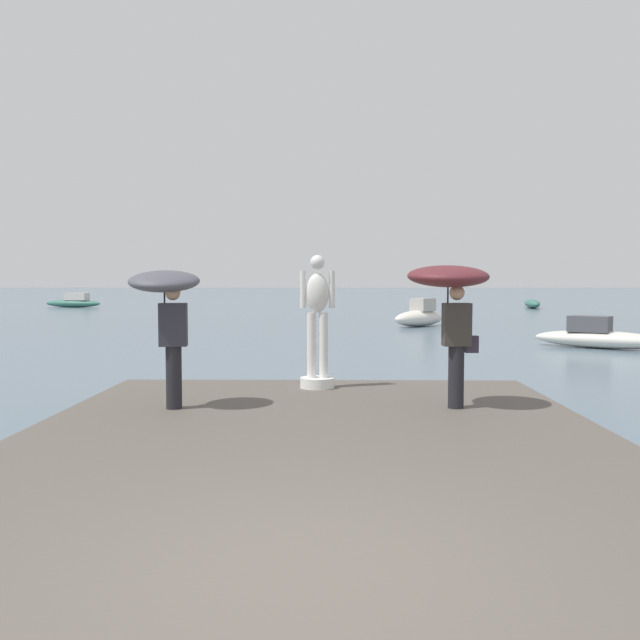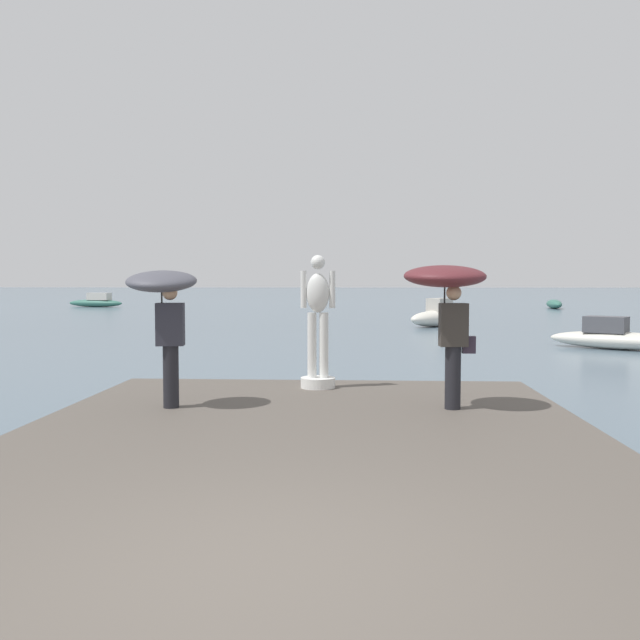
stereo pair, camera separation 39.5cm
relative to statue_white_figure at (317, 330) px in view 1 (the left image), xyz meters
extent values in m
plane|color=slate|center=(0.05, 32.98, -1.38)|extent=(400.00, 400.00, 0.00)
cube|color=#564F47|center=(0.05, -4.58, -1.18)|extent=(7.04, 10.90, 0.40)
cylinder|color=white|center=(0.00, 0.00, -0.89)|extent=(0.58, 0.58, 0.17)
cylinder|color=white|center=(-0.10, 0.00, -0.26)|extent=(0.15, 0.15, 1.09)
cylinder|color=white|center=(0.10, 0.00, -0.26)|extent=(0.15, 0.15, 1.09)
ellipsoid|color=white|center=(0.00, 0.00, 0.62)|extent=(0.38, 0.26, 0.66)
sphere|color=white|center=(0.00, 0.00, 1.12)|extent=(0.24, 0.24, 0.24)
cylinder|color=white|center=(-0.24, 0.00, 0.67)|extent=(0.10, 0.10, 0.62)
cylinder|color=white|center=(0.24, 0.00, 0.67)|extent=(0.10, 0.10, 0.62)
cylinder|color=black|center=(-1.97, -1.87, -0.54)|extent=(0.22, 0.22, 0.88)
cube|color=#2D2D38|center=(-1.97, -1.87, 0.20)|extent=(0.41, 0.28, 0.60)
sphere|color=tan|center=(-1.97, -1.87, 0.65)|extent=(0.21, 0.21, 0.21)
cylinder|color=#262626|center=(-2.10, -1.85, 0.50)|extent=(0.02, 0.02, 0.49)
ellipsoid|color=#4C4C56|center=(-2.10, -1.85, 0.81)|extent=(1.10, 1.12, 0.42)
cylinder|color=black|center=(1.99, -1.76, -0.54)|extent=(0.22, 0.22, 0.88)
cube|color=#38332D|center=(1.99, -1.76, 0.20)|extent=(0.39, 0.26, 0.60)
sphere|color=tan|center=(1.99, -1.76, 0.65)|extent=(0.21, 0.21, 0.21)
cylinder|color=#262626|center=(1.86, -1.73, 0.53)|extent=(0.02, 0.02, 0.55)
ellipsoid|color=#5B2328|center=(1.86, -1.73, 0.88)|extent=(1.19, 1.21, 0.38)
cube|color=#332838|center=(2.20, -1.73, -0.08)|extent=(0.18, 0.11, 0.24)
ellipsoid|color=#336B5B|center=(16.69, 43.69, -1.02)|extent=(1.70, 4.85, 0.71)
ellipsoid|color=silver|center=(4.51, 21.27, -0.98)|extent=(3.25, 3.20, 0.78)
cube|color=#B2ADA3|center=(4.69, 21.45, -0.32)|extent=(1.32, 1.31, 0.64)
ellipsoid|color=silver|center=(9.00, 10.75, -1.09)|extent=(4.02, 3.23, 0.57)
cube|color=#4C4C51|center=(8.74, 10.92, -0.59)|extent=(1.49, 1.37, 0.52)
ellipsoid|color=#336B5B|center=(-21.54, 44.63, -1.05)|extent=(5.22, 2.19, 0.65)
cube|color=beige|center=(-21.16, 44.55, -0.47)|extent=(2.07, 1.23, 0.62)
camera|label=1|loc=(0.23, -11.09, 0.81)|focal=37.43mm
camera|label=2|loc=(0.62, -11.08, 0.81)|focal=37.43mm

